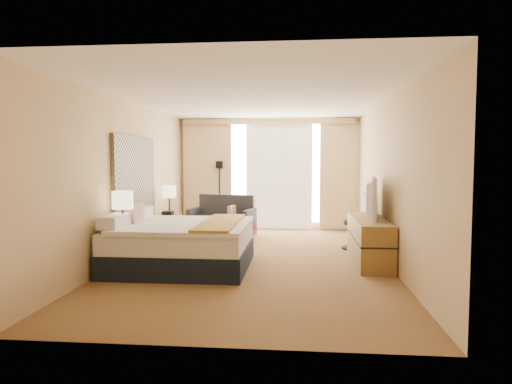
# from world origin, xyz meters

# --- Properties ---
(floor) EXTENTS (4.20, 7.00, 0.02)m
(floor) POSITION_xyz_m (0.00, 0.00, 0.00)
(floor) COLOR #562518
(floor) RESTS_ON ground
(ceiling) EXTENTS (4.20, 7.00, 0.02)m
(ceiling) POSITION_xyz_m (0.00, 0.00, 2.60)
(ceiling) COLOR white
(ceiling) RESTS_ON wall_back
(wall_back) EXTENTS (4.20, 0.02, 2.60)m
(wall_back) POSITION_xyz_m (0.00, 3.50, 1.30)
(wall_back) COLOR tan
(wall_back) RESTS_ON ground
(wall_front) EXTENTS (4.20, 0.02, 2.60)m
(wall_front) POSITION_xyz_m (0.00, -3.50, 1.30)
(wall_front) COLOR tan
(wall_front) RESTS_ON ground
(wall_left) EXTENTS (0.02, 7.00, 2.60)m
(wall_left) POSITION_xyz_m (-2.10, 0.00, 1.30)
(wall_left) COLOR tan
(wall_left) RESTS_ON ground
(wall_right) EXTENTS (0.02, 7.00, 2.60)m
(wall_right) POSITION_xyz_m (2.10, 0.00, 1.30)
(wall_right) COLOR tan
(wall_right) RESTS_ON ground
(headboard) EXTENTS (0.06, 1.85, 1.50)m
(headboard) POSITION_xyz_m (-2.06, 0.20, 1.28)
(headboard) COLOR black
(headboard) RESTS_ON wall_left
(nightstand_left) EXTENTS (0.45, 0.52, 0.55)m
(nightstand_left) POSITION_xyz_m (-1.87, -1.05, 0.28)
(nightstand_left) COLOR olive
(nightstand_left) RESTS_ON floor
(nightstand_right) EXTENTS (0.45, 0.52, 0.55)m
(nightstand_right) POSITION_xyz_m (-1.87, 1.45, 0.28)
(nightstand_right) COLOR olive
(nightstand_right) RESTS_ON floor
(media_dresser) EXTENTS (0.50, 1.80, 0.70)m
(media_dresser) POSITION_xyz_m (1.83, 0.00, 0.35)
(media_dresser) COLOR olive
(media_dresser) RESTS_ON floor
(window) EXTENTS (2.30, 0.02, 2.30)m
(window) POSITION_xyz_m (0.25, 3.47, 1.32)
(window) COLOR white
(window) RESTS_ON wall_back
(curtains) EXTENTS (4.12, 0.19, 2.56)m
(curtains) POSITION_xyz_m (-0.00, 3.39, 1.41)
(curtains) COLOR beige
(curtains) RESTS_ON floor
(bed) EXTENTS (2.01, 1.84, 0.98)m
(bed) POSITION_xyz_m (-1.06, -0.62, 0.36)
(bed) COLOR black
(bed) RESTS_ON floor
(loveseat) EXTENTS (1.49, 0.99, 0.86)m
(loveseat) POSITION_xyz_m (-0.94, 2.49, 0.28)
(loveseat) COLOR #5A1925
(loveseat) RESTS_ON floor
(floor_lamp) EXTENTS (0.20, 0.20, 1.60)m
(floor_lamp) POSITION_xyz_m (-1.15, 3.30, 1.13)
(floor_lamp) COLOR black
(floor_lamp) RESTS_ON floor
(desk_chair) EXTENTS (0.50, 0.50, 1.02)m
(desk_chair) POSITION_xyz_m (1.80, 1.10, 0.46)
(desk_chair) COLOR black
(desk_chair) RESTS_ON floor
(lamp_left) EXTENTS (0.30, 0.30, 0.63)m
(lamp_left) POSITION_xyz_m (-1.82, -0.97, 1.04)
(lamp_left) COLOR black
(lamp_left) RESTS_ON nightstand_left
(lamp_right) EXTENTS (0.27, 0.27, 0.57)m
(lamp_right) POSITION_xyz_m (-1.85, 1.52, 0.99)
(lamp_right) COLOR black
(lamp_right) RESTS_ON nightstand_right
(tissue_box) EXTENTS (0.13, 0.13, 0.10)m
(tissue_box) POSITION_xyz_m (-1.76, -1.02, 0.60)
(tissue_box) COLOR #88A6D3
(tissue_box) RESTS_ON nightstand_left
(telephone) EXTENTS (0.21, 0.17, 0.08)m
(telephone) POSITION_xyz_m (-1.84, 1.38, 0.59)
(telephone) COLOR black
(telephone) RESTS_ON nightstand_right
(television) EXTENTS (0.30, 1.16, 0.66)m
(television) POSITION_xyz_m (1.78, 0.09, 1.03)
(television) COLOR black
(television) RESTS_ON media_dresser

